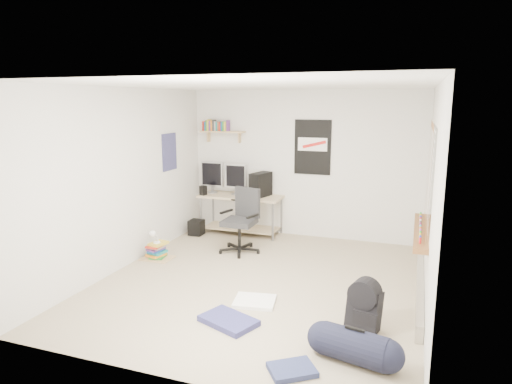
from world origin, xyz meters
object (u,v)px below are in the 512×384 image
(book_stack, at_px, (157,249))
(office_chair, at_px, (239,221))
(backpack, at_px, (364,310))
(duffel_bag, at_px, (354,348))
(desk, at_px, (241,213))

(book_stack, bearing_deg, office_chair, 33.98)
(backpack, relative_size, duffel_bag, 0.72)
(office_chair, bearing_deg, desk, 125.53)
(desk, distance_m, backpack, 3.74)
(duffel_bag, xyz_separation_m, book_stack, (-3.15, 1.80, 0.01))
(desk, relative_size, office_chair, 1.45)
(office_chair, distance_m, backpack, 2.82)
(backpack, distance_m, duffel_bag, 0.66)
(desk, xyz_separation_m, duffel_bag, (2.45, -3.47, -0.22))
(backpack, bearing_deg, desk, 145.39)
(backpack, height_order, book_stack, backpack)
(desk, relative_size, duffel_bag, 2.40)
(office_chair, height_order, duffel_bag, office_chair)
(duffel_bag, bearing_deg, office_chair, 142.64)
(office_chair, xyz_separation_m, backpack, (2.11, -1.84, -0.29))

